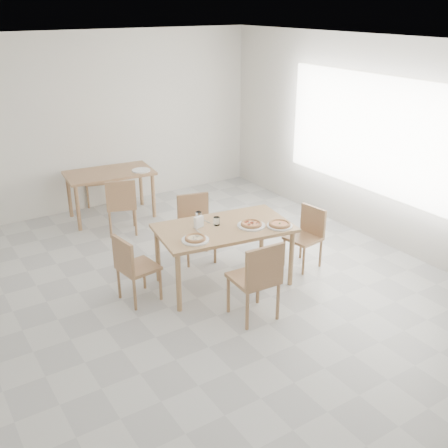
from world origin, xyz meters
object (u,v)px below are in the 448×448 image
main_table (224,233)px  chair_back_s (121,203)px  chair_south (258,276)px  tumbler_b (199,216)px  plate_margherita (280,226)px  pizza_margherita (280,224)px  plate_empty (141,170)px  chair_north (196,222)px  plate_mushroom (195,240)px  tumbler_a (217,221)px  napkin_holder (199,223)px  pizza_mushroom (195,238)px  second_table (110,178)px  chair_east (307,233)px  chair_back_n (96,176)px  pizza_pepperoni (251,224)px  plate_pepperoni (251,226)px  chair_west (132,265)px

main_table → chair_back_s: 2.09m
chair_south → tumbler_b: chair_south is taller
plate_margherita → chair_back_s: (-1.01, 2.39, -0.26)m
main_table → pizza_margherita: bearing=-24.3°
chair_back_s → plate_empty: (0.56, 0.50, 0.26)m
chair_north → pizza_margherita: bearing=-53.9°
plate_mushroom → plate_empty: 2.75m
main_table → plate_empty: bearing=96.4°
plate_margherita → tumbler_a: (-0.60, 0.44, 0.04)m
chair_back_s → napkin_holder: bearing=115.3°
main_table → chair_north: chair_north is taller
napkin_holder → plate_empty: napkin_holder is taller
pizza_margherita → pizza_mushroom: (-1.03, 0.19, 0.00)m
plate_mushroom → plate_empty: (0.58, 2.69, 0.00)m
second_table → tumbler_a: bearing=-77.7°
chair_east → plate_margherita: bearing=-81.8°
pizza_margherita → second_table: bearing=106.0°
pizza_mushroom → chair_back_n: 3.70m
main_table → pizza_pepperoni: (0.27, -0.17, 0.11)m
pizza_margherita → tumbler_a: bearing=143.8°
chair_north → plate_mushroom: bearing=-106.1°
chair_north → pizza_mushroom: chair_north is taller
chair_south → chair_north: size_ratio=1.07×
chair_back_n → chair_back_s: bearing=-80.5°
pizza_pepperoni → chair_back_s: 2.34m
chair_east → main_table: bearing=-106.9°
napkin_holder → chair_back_n: napkin_holder is taller
plate_margherita → chair_back_n: 3.98m
plate_pepperoni → pizza_margherita: bearing=-33.8°
pizza_pepperoni → pizza_margherita: bearing=-33.8°
chair_north → tumbler_a: (-0.12, -0.72, 0.30)m
main_table → pizza_margherita: pizza_margherita is taller
napkin_holder → chair_back_n: (-0.04, 3.39, -0.35)m
tumbler_b → chair_back_s: (-0.32, 1.68, -0.30)m
plate_margherita → chair_west: bearing=161.6°
pizza_margherita → plate_margherita: bearing=0.0°
chair_east → napkin_holder: (-1.43, 0.30, 0.36)m
chair_south → chair_back_n: size_ratio=1.15×
plate_empty → pizza_pepperoni: bearing=-86.2°
plate_empty → pizza_mushroom: bearing=-102.1°
pizza_margherita → second_table: 3.24m
tumbler_b → chair_back_n: (-0.17, 3.17, -0.33)m
chair_east → pizza_margherita: size_ratio=2.41×
chair_south → chair_east: bearing=-148.8°
tumbler_a → chair_south: bearing=-95.3°
pizza_mushroom → chair_west: bearing=149.9°
chair_south → plate_empty: 3.42m
plate_margherita → pizza_margherita: size_ratio=0.94×
chair_south → tumbler_a: (0.09, 0.96, 0.27)m
second_table → chair_south: bearing=-80.7°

